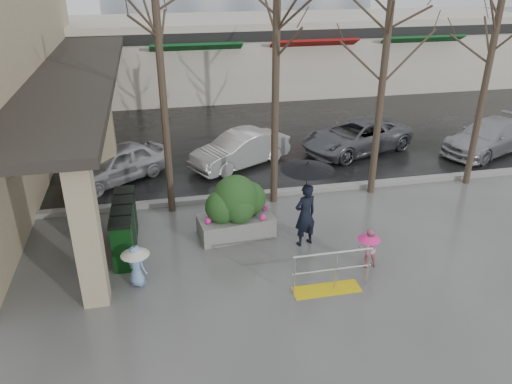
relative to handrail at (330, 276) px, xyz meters
name	(u,v)px	position (x,y,z in m)	size (l,w,h in m)	color
ground	(261,268)	(-1.36, 1.20, -0.38)	(120.00, 120.00, 0.00)	#51514F
street_asphalt	(187,77)	(-1.36, 23.20, -0.37)	(120.00, 36.00, 0.01)	black
curb	(234,197)	(-1.36, 5.20, -0.30)	(120.00, 0.30, 0.15)	gray
canopy_slab	(75,66)	(-6.16, 9.20, 3.25)	(2.80, 18.00, 0.25)	#2D2823
pillar_front	(87,233)	(-5.26, 0.70, 1.37)	(0.55, 0.55, 3.50)	tan
pillar_back	(106,135)	(-5.26, 7.20, 1.37)	(0.55, 0.55, 3.50)	tan
storefront_row	(227,55)	(0.64, 19.17, 1.64)	(34.00, 6.74, 4.00)	beige
handrail	(330,276)	(0.00, 0.00, 0.00)	(1.90, 0.50, 1.03)	yellow
tree_west	(158,39)	(-3.36, 4.80, 4.71)	(3.20, 3.20, 6.80)	#382B21
tree_midwest	(277,30)	(-0.16, 4.80, 4.86)	(3.20, 3.20, 7.00)	#382B21
tree_mideast	(387,40)	(3.14, 4.80, 4.48)	(3.20, 3.20, 6.50)	#382B21
tree_east	(498,18)	(6.64, 4.80, 5.01)	(3.20, 3.20, 7.20)	#382B21
woman	(306,195)	(0.02, 2.09, 1.08)	(1.38, 1.38, 2.40)	black
child_pink	(368,245)	(1.26, 0.76, 0.22)	(0.58, 0.58, 1.04)	pink
child_blue	(136,261)	(-4.36, 1.13, 0.27)	(0.67, 0.67, 1.05)	#78A2D6
planter	(236,207)	(-1.68, 2.96, 0.48)	(2.14, 1.26, 1.78)	slate
news_boxes	(125,227)	(-4.66, 2.82, 0.28)	(0.59, 2.37, 1.32)	#0D3A12
car_a	(116,164)	(-5.06, 7.45, 0.25)	(1.49, 3.70, 1.26)	#B8B8BD
car_b	(240,149)	(-0.67, 7.93, 0.25)	(1.33, 3.82, 1.26)	silver
car_c	(356,136)	(4.06, 8.43, 0.25)	(2.09, 4.53, 1.26)	slate
car_d	(489,137)	(9.14, 7.32, 0.25)	(1.77, 4.34, 1.26)	#A6A6AA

